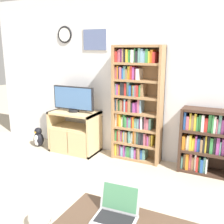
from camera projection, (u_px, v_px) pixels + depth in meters
The scene contains 8 objects.
wall_back at pixel (145, 77), 4.07m from camera, with size 5.95×0.09×2.60m.
tv_stand at pixel (75, 132), 4.50m from camera, with size 0.81×0.48×0.70m.
television at pixel (73, 99), 4.38m from camera, with size 0.75×0.18×0.43m.
bookshelf_tall at pixel (135, 105), 4.06m from camera, with size 0.77×0.26×1.80m.
bookshelf_short at pixel (204, 141), 3.70m from camera, with size 0.70×0.30×0.94m.
laptop at pixel (117, 211), 2.11m from camera, with size 0.35×0.30×0.26m.
cat at pixel (41, 215), 2.60m from camera, with size 0.30×0.48×0.29m.
penguin_figurine at pixel (38, 138), 4.76m from camera, with size 0.19×0.17×0.35m.
Camera 1 is at (1.31, -1.65, 1.75)m, focal length 42.00 mm.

